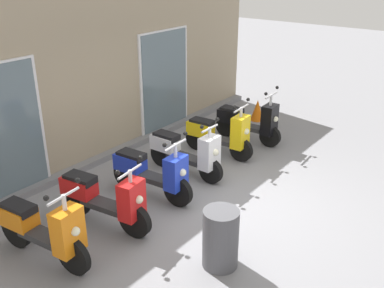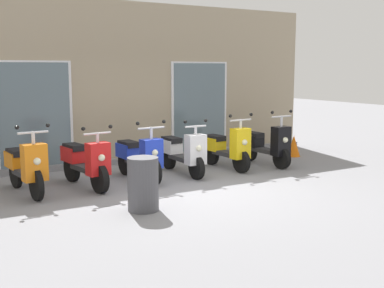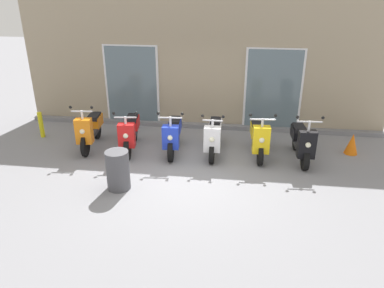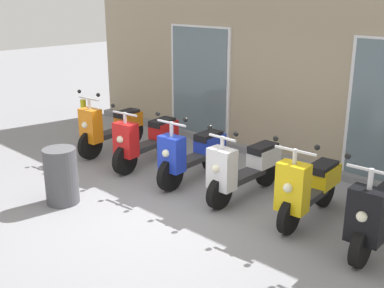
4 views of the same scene
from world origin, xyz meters
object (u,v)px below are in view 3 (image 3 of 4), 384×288
(scooter_white, at_px, (214,135))
(scooter_black, at_px, (302,142))
(curb_bollard, at_px, (41,125))
(traffic_cone, at_px, (352,144))
(scooter_red, at_px, (130,132))
(scooter_blue, at_px, (173,134))
(scooter_orange, at_px, (90,129))
(scooter_yellow, at_px, (259,138))
(trash_bin, at_px, (118,170))

(scooter_white, bearing_deg, scooter_black, -3.01)
(scooter_black, distance_m, curb_bollard, 6.78)
(traffic_cone, height_order, curb_bollard, curb_bollard)
(scooter_red, xyz_separation_m, scooter_blue, (1.07, 0.03, -0.01))
(scooter_orange, bearing_deg, scooter_black, -0.49)
(scooter_orange, relative_size, scooter_yellow, 1.07)
(scooter_black, height_order, curb_bollard, scooter_black)
(scooter_red, distance_m, scooter_blue, 1.07)
(scooter_yellow, relative_size, curb_bollard, 2.18)
(scooter_orange, distance_m, scooter_white, 3.11)
(trash_bin, relative_size, curb_bollard, 1.17)
(scooter_red, relative_size, scooter_white, 1.01)
(scooter_red, distance_m, scooter_black, 4.13)
(scooter_orange, xyz_separation_m, scooter_red, (1.04, -0.02, -0.03))
(scooter_red, height_order, scooter_blue, scooter_blue)
(scooter_yellow, distance_m, curb_bollard, 5.78)
(scooter_blue, height_order, scooter_black, scooter_black)
(trash_bin, distance_m, traffic_cone, 5.65)
(scooter_black, bearing_deg, traffic_cone, 21.95)
(scooter_black, bearing_deg, trash_bin, -154.25)
(scooter_black, distance_m, trash_bin, 4.27)
(scooter_yellow, bearing_deg, scooter_red, -178.70)
(scooter_blue, bearing_deg, trash_bin, -112.34)
(curb_bollard, bearing_deg, scooter_red, -10.76)
(scooter_blue, distance_m, scooter_black, 3.06)
(scooter_orange, height_order, curb_bollard, scooter_orange)
(scooter_white, height_order, scooter_black, scooter_black)
(scooter_blue, relative_size, scooter_yellow, 1.05)
(scooter_black, xyz_separation_m, trash_bin, (-3.84, -1.85, -0.05))
(scooter_yellow, xyz_separation_m, trash_bin, (-2.85, -1.94, -0.06))
(scooter_blue, relative_size, scooter_black, 1.04)
(curb_bollard, bearing_deg, scooter_black, -4.39)
(traffic_cone, bearing_deg, scooter_blue, -173.92)
(scooter_red, xyz_separation_m, scooter_black, (4.13, -0.02, -0.00))
(scooter_white, height_order, traffic_cone, scooter_white)
(scooter_white, height_order, trash_bin, scooter_white)
(scooter_red, bearing_deg, curb_bollard, 169.24)
(scooter_black, bearing_deg, scooter_red, 179.72)
(scooter_yellow, bearing_deg, traffic_cone, 10.61)
(trash_bin, height_order, traffic_cone, trash_bin)
(scooter_white, relative_size, curb_bollard, 2.32)
(scooter_yellow, bearing_deg, scooter_black, -5.25)
(scooter_black, bearing_deg, scooter_orange, 179.51)
(scooter_blue, distance_m, scooter_white, 0.99)
(scooter_white, bearing_deg, scooter_yellow, -0.94)
(scooter_blue, distance_m, scooter_yellow, 2.07)
(scooter_orange, height_order, scooter_blue, scooter_orange)
(scooter_orange, bearing_deg, traffic_cone, 4.19)
(scooter_red, bearing_deg, traffic_cone, 5.25)
(scooter_white, xyz_separation_m, scooter_yellow, (1.07, -0.02, 0.01))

